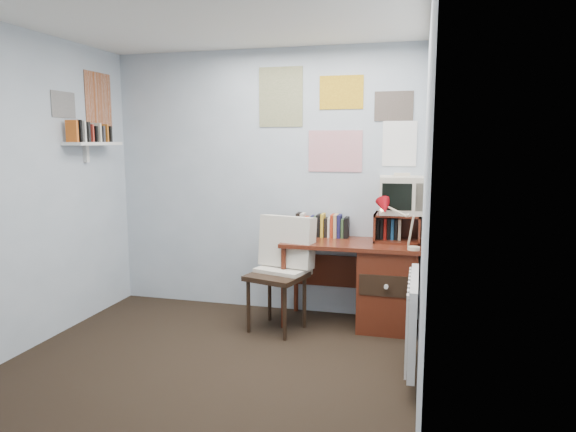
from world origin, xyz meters
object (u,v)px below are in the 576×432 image
at_px(desk_chair, 277,276).
at_px(desk, 381,283).
at_px(radiator, 413,319).
at_px(crt_tv, 401,193).
at_px(desk_lamp, 414,228).
at_px(wall_shelf, 93,144).
at_px(tv_riser, 397,228).

bearing_deg(desk_chair, desk, 34.88).
height_order(desk_chair, radiator, desk_chair).
relative_size(crt_tv, radiator, 0.47).
distance_m(desk_lamp, crt_tv, 0.45).
height_order(radiator, wall_shelf, wall_shelf).
relative_size(desk_chair, tv_riser, 2.41).
height_order(desk, tv_riser, tv_riser).
bearing_deg(desk, wall_shelf, -171.60).
height_order(desk_lamp, radiator, desk_lamp).
distance_m(tv_riser, crt_tv, 0.31).
bearing_deg(tv_riser, desk_chair, -157.33).
bearing_deg(tv_riser, desk, -137.04).
relative_size(desk_chair, crt_tv, 2.55).
distance_m(desk_chair, wall_shelf, 2.04).
bearing_deg(tv_riser, crt_tv, 38.87).
height_order(desk_lamp, wall_shelf, wall_shelf).
distance_m(desk, tv_riser, 0.51).
bearing_deg(desk_chair, wall_shelf, -161.78).
relative_size(tv_riser, wall_shelf, 0.65).
height_order(tv_riser, radiator, tv_riser).
height_order(desk_chair, tv_riser, tv_riser).
distance_m(desk, desk_chair, 0.93).
relative_size(desk, crt_tv, 3.17).
bearing_deg(desk, desk_lamp, -39.28).
xyz_separation_m(tv_riser, wall_shelf, (-2.69, -0.49, 0.74)).
distance_m(desk_chair, tv_riser, 1.15).
height_order(crt_tv, wall_shelf, wall_shelf).
bearing_deg(desk_chair, tv_riser, 38.36).
distance_m(desk_chair, radiator, 1.32).
bearing_deg(tv_riser, desk_lamp, -65.56).
distance_m(crt_tv, radiator, 1.32).
relative_size(desk_lamp, wall_shelf, 0.59).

